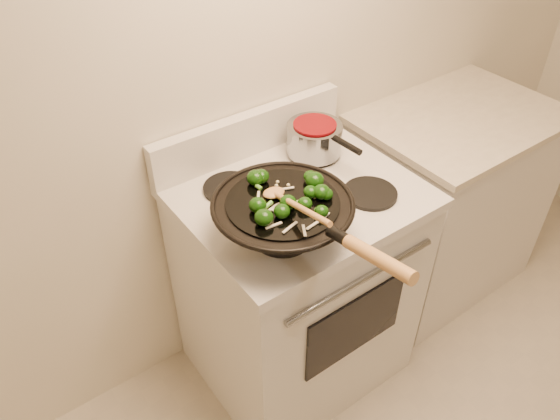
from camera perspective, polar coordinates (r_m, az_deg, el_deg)
stove at (r=2.13m, az=1.73°, el=-7.75°), size 0.78×0.67×1.08m
counter_unit at (r=2.65m, az=16.68°, el=0.92°), size 0.84×0.62×0.91m
wok at (r=1.59m, az=0.40°, el=-0.79°), size 0.42×0.69×0.23m
stirfry at (r=1.56m, az=1.00°, el=1.65°), size 0.27×0.30×0.05m
wooden_spoon at (r=1.51m, az=0.89°, el=0.94°), size 0.07×0.30×0.09m
saucepan at (r=1.97m, az=3.64°, el=7.50°), size 0.20×0.32×0.12m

